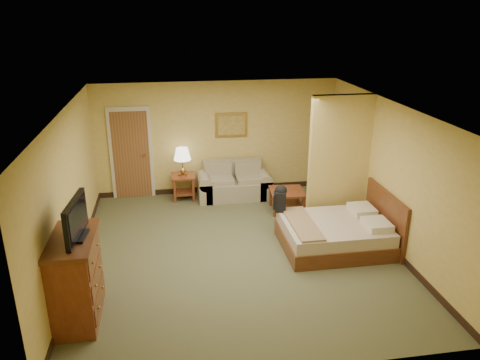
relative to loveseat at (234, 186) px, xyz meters
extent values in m
plane|color=brown|center=(-0.32, -2.57, -0.27)|extent=(6.00, 6.00, 0.00)
plane|color=white|center=(-0.32, -2.57, 2.33)|extent=(6.00, 6.00, 0.00)
cube|color=#D4B85A|center=(-0.32, 0.43, 1.03)|extent=(5.50, 0.02, 2.60)
cube|color=#D4B85A|center=(-3.07, -2.57, 1.03)|extent=(0.02, 6.00, 2.60)
cube|color=#D4B85A|center=(2.43, -2.57, 1.03)|extent=(0.02, 6.00, 2.60)
cube|color=#D4B85A|center=(1.83, -1.65, 1.03)|extent=(1.20, 0.15, 2.60)
cube|color=beige|center=(-2.27, 0.40, 0.78)|extent=(0.94, 0.06, 2.10)
cube|color=brown|center=(-2.27, 0.38, 0.73)|extent=(0.80, 0.04, 2.00)
cylinder|color=#A7763D|center=(-1.97, 0.33, 0.73)|extent=(0.04, 0.12, 0.04)
cube|color=black|center=(-0.32, 0.42, -0.21)|extent=(5.50, 0.02, 0.12)
cube|color=gray|center=(0.00, -0.05, -0.07)|extent=(1.36, 0.73, 0.41)
cube|color=gray|center=(0.00, 0.27, 0.35)|extent=(1.36, 0.17, 0.43)
cube|color=gray|center=(-0.68, -0.05, -0.04)|extent=(0.29, 0.73, 0.46)
cube|color=gray|center=(0.68, -0.05, -0.04)|extent=(0.29, 0.73, 0.46)
cube|color=maroon|center=(-1.15, 0.08, 0.28)|extent=(0.52, 0.52, 0.04)
cube|color=maroon|center=(-1.15, 0.08, -0.12)|extent=(0.44, 0.44, 0.03)
cube|color=maroon|center=(-1.36, -0.13, -0.01)|extent=(0.05, 0.05, 0.53)
cube|color=maroon|center=(-0.94, -0.13, -0.01)|extent=(0.05, 0.05, 0.53)
cube|color=maroon|center=(-1.36, 0.29, -0.01)|extent=(0.05, 0.05, 0.53)
cube|color=maroon|center=(-0.94, 0.29, -0.01)|extent=(0.05, 0.05, 0.53)
cylinder|color=#A7763D|center=(-1.15, 0.08, 0.32)|extent=(0.19, 0.19, 0.04)
cylinder|color=#A7763D|center=(-1.15, 0.08, 0.56)|extent=(0.03, 0.03, 0.32)
cone|color=white|center=(-1.15, 0.08, 0.80)|extent=(0.38, 0.38, 0.27)
cube|color=maroon|center=(1.00, -0.93, 0.16)|extent=(0.76, 0.76, 0.04)
cube|color=maroon|center=(1.00, -0.93, -0.12)|extent=(0.65, 0.65, 0.03)
cube|color=maroon|center=(0.70, -1.24, -0.06)|extent=(0.05, 0.05, 0.42)
cube|color=maroon|center=(1.30, -0.63, -0.06)|extent=(0.05, 0.05, 0.42)
cube|color=#B78E3F|center=(0.00, 0.41, 1.33)|extent=(0.73, 0.03, 0.57)
cube|color=olive|center=(0.00, 0.39, 1.33)|extent=(0.61, 0.02, 0.45)
cube|color=maroon|center=(-2.80, -4.08, 0.33)|extent=(0.55, 1.10, 1.20)
cube|color=#532813|center=(-2.80, -4.08, 0.95)|extent=(0.62, 1.18, 0.06)
cube|color=black|center=(-2.70, -4.08, 1.00)|extent=(0.26, 0.41, 0.03)
cube|color=black|center=(-2.70, -4.08, 1.26)|extent=(0.15, 0.89, 0.53)
cube|color=#532813|center=(1.43, -2.67, -0.13)|extent=(1.85, 1.48, 0.28)
cube|color=beige|center=(1.43, -2.67, 0.12)|extent=(1.80, 1.43, 0.22)
cube|color=#532813|center=(2.39, -2.67, 0.24)|extent=(0.06, 1.57, 1.02)
cube|color=#ECE7CD|center=(2.08, -3.00, 0.28)|extent=(0.42, 0.51, 0.13)
cube|color=#ECE7CD|center=(2.08, -2.35, 0.28)|extent=(0.42, 0.51, 0.13)
cube|color=#8D704D|center=(0.82, -2.67, 0.25)|extent=(0.42, 1.39, 0.05)
cube|color=black|center=(0.59, -1.99, 0.42)|extent=(0.25, 0.33, 0.39)
sphere|color=black|center=(0.59, -1.99, 0.62)|extent=(0.23, 0.23, 0.23)
camera|label=1|loc=(-1.46, -9.90, 3.85)|focal=35.00mm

